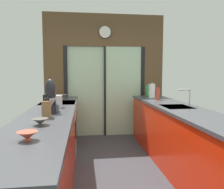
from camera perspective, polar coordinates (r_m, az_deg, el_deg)
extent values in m
cube|color=#38383D|center=(3.50, 1.20, -18.47)|extent=(5.04, 7.60, 0.02)
cube|color=brown|center=(5.07, -1.89, 16.14)|extent=(2.64, 0.08, 0.70)
cube|color=#B2D1AD|center=(5.00, -6.65, 0.73)|extent=(0.80, 0.02, 2.00)
cube|color=#B2D1AD|center=(5.04, 2.94, 0.80)|extent=(0.80, 0.02, 2.00)
cube|color=black|center=(5.00, -11.70, 0.65)|extent=(0.08, 0.10, 2.00)
cube|color=black|center=(5.16, 7.72, 0.87)|extent=(0.08, 0.10, 2.00)
cube|color=black|center=(5.00, -1.84, 0.77)|extent=(0.04, 0.10, 2.00)
cube|color=brown|center=(5.02, -14.55, 0.61)|extent=(0.42, 0.08, 2.00)
cube|color=brown|center=(5.23, 10.36, 0.89)|extent=(0.42, 0.08, 2.00)
cylinder|color=white|center=(5.01, -1.82, 15.71)|extent=(0.25, 0.03, 0.25)
torus|color=black|center=(5.01, -1.82, 15.71)|extent=(0.27, 0.02, 0.27)
cube|color=red|center=(2.48, -17.63, -17.87)|extent=(0.58, 2.55, 0.88)
cube|color=red|center=(4.57, -12.69, -6.94)|extent=(0.58, 0.65, 0.88)
cube|color=#3D3D42|center=(2.94, -15.72, -4.75)|extent=(0.62, 3.80, 0.04)
cube|color=red|center=(3.33, 18.06, -11.77)|extent=(0.58, 3.80, 0.88)
cube|color=#3D3D42|center=(3.22, 18.31, -3.94)|extent=(0.62, 3.80, 0.04)
cube|color=#B7BABC|center=(3.44, 16.20, -3.38)|extent=(0.40, 0.48, 0.05)
cylinder|color=#B7BABC|center=(3.51, 19.27, -0.77)|extent=(0.02, 0.02, 0.26)
cylinder|color=#B7BABC|center=(3.46, 18.00, 1.16)|extent=(0.18, 0.02, 0.02)
cube|color=#B7BABC|center=(3.96, -13.54, -8.87)|extent=(0.58, 0.60, 0.88)
cube|color=black|center=(3.93, -9.23, -8.30)|extent=(0.01, 0.48, 0.28)
cube|color=black|center=(3.87, -13.69, -2.19)|extent=(0.58, 0.60, 0.03)
cylinder|color=#B7BABC|center=(3.69, -9.32, -4.14)|extent=(0.02, 0.04, 0.04)
cylinder|color=#B7BABC|center=(3.87, -9.23, -3.69)|extent=(0.02, 0.04, 0.04)
cylinder|color=#B7BABC|center=(4.04, -9.14, -3.29)|extent=(0.02, 0.04, 0.04)
cylinder|color=#BC4C38|center=(1.78, -20.81, -10.84)|extent=(0.07, 0.07, 0.01)
cone|color=#BC4C38|center=(1.77, -20.85, -9.79)|extent=(0.15, 0.15, 0.06)
cylinder|color=#514C47|center=(2.24, -17.91, -7.40)|extent=(0.07, 0.07, 0.01)
cone|color=#514C47|center=(2.23, -17.94, -6.58)|extent=(0.16, 0.16, 0.06)
cylinder|color=gray|center=(4.48, -12.58, -0.89)|extent=(0.10, 0.10, 0.01)
cone|color=gray|center=(4.48, -12.59, -0.42)|extent=(0.22, 0.22, 0.07)
cube|color=brown|center=(2.58, -16.46, -3.62)|extent=(0.08, 0.14, 0.19)
cylinder|color=black|center=(2.57, -17.13, -0.94)|extent=(0.02, 0.02, 0.08)
cylinder|color=black|center=(2.57, -16.73, -0.94)|extent=(0.02, 0.02, 0.08)
cylinder|color=black|center=(2.57, -16.34, -0.82)|extent=(0.02, 0.02, 0.09)
cylinder|color=black|center=(2.56, -15.94, -1.00)|extent=(0.02, 0.02, 0.07)
cube|color=black|center=(2.91, -15.42, -3.66)|extent=(0.17, 0.26, 0.08)
cube|color=black|center=(2.99, -15.22, -0.71)|extent=(0.10, 0.08, 0.20)
ellipsoid|color=black|center=(2.87, -15.58, 1.44)|extent=(0.13, 0.12, 0.24)
cone|color=#B7BABC|center=(2.87, -15.55, -2.18)|extent=(0.15, 0.15, 0.13)
cylinder|color=#B7BABC|center=(3.32, -14.43, -1.82)|extent=(0.21, 0.21, 0.16)
cylinder|color=#B7BABC|center=(3.31, -14.46, -0.33)|extent=(0.21, 0.21, 0.01)
sphere|color=black|center=(3.31, -14.47, -0.05)|extent=(0.03, 0.03, 0.03)
cylinder|color=#B23D2D|center=(4.20, 11.72, 0.12)|extent=(0.06, 0.06, 0.22)
cylinder|color=#B23D2D|center=(4.19, 11.75, 1.86)|extent=(0.03, 0.03, 0.04)
cylinder|color=black|center=(4.18, 11.76, 2.20)|extent=(0.04, 0.04, 0.01)
cylinder|color=#339E56|center=(4.83, 9.12, 0.98)|extent=(0.07, 0.07, 0.23)
cylinder|color=#339E56|center=(4.83, 9.14, 2.60)|extent=(0.03, 0.03, 0.04)
cylinder|color=black|center=(4.82, 9.15, 2.90)|extent=(0.04, 0.04, 0.01)
cylinder|color=#B7BABC|center=(4.55, 10.18, -0.72)|extent=(0.15, 0.15, 0.01)
cylinder|color=white|center=(4.54, 10.21, 1.02)|extent=(0.13, 0.13, 0.26)
sphere|color=#B7BABC|center=(4.53, 10.25, 2.87)|extent=(0.03, 0.03, 0.03)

